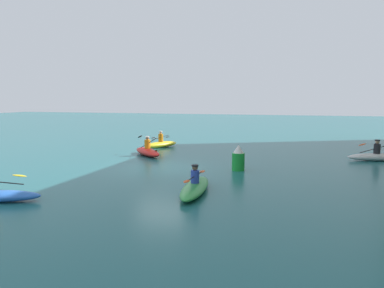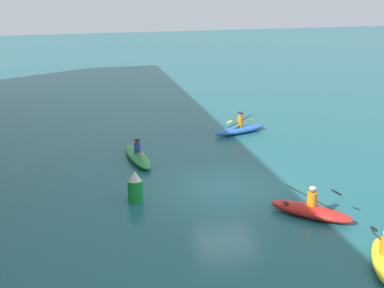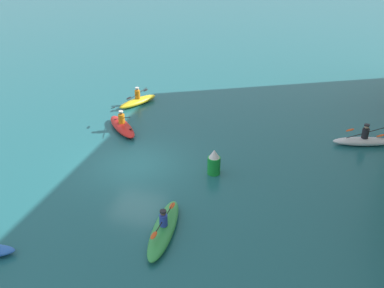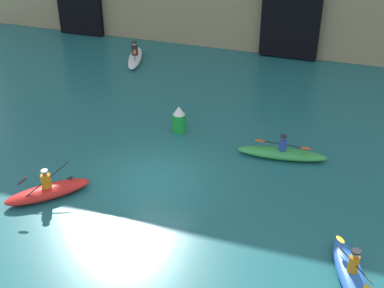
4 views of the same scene
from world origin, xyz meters
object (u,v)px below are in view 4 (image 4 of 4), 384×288
kayak_green (282,153)px  kayak_red (48,191)px  marker_buoy (179,120)px  kayak_white (135,57)px  kayak_blue (351,275)px

kayak_green → kayak_red: size_ratio=1.31×
kayak_red → marker_buoy: marker_buoy is taller
marker_buoy → kayak_white: bearing=126.3°
kayak_green → kayak_white: (-9.52, 7.44, 0.04)m
kayak_red → marker_buoy: (2.92, 5.92, 0.31)m
kayak_red → kayak_blue: size_ratio=0.83×
kayak_red → kayak_white: kayak_red is taller
kayak_green → kayak_red: kayak_red is taller
kayak_green → marker_buoy: marker_buoy is taller
kayak_green → kayak_red: bearing=28.4°
kayak_red → marker_buoy: bearing=18.9°
marker_buoy → kayak_red: bearing=-116.3°
kayak_blue → kayak_white: (-12.58, 13.50, 0.02)m
kayak_red → kayak_blue: bearing=-49.6°
kayak_red → kayak_white: (-1.99, 12.62, -0.01)m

